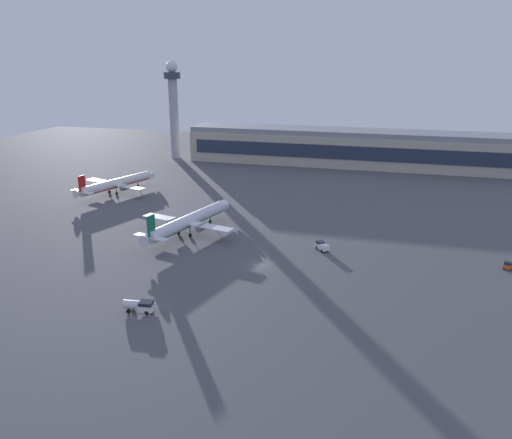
{
  "coord_description": "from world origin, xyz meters",
  "views": [
    {
      "loc": [
        29.53,
        -111.51,
        49.24
      ],
      "look_at": [
        -7.64,
        22.92,
        4.0
      ],
      "focal_mm": 35.62,
      "sensor_mm": 36.0,
      "label": 1
    }
  ],
  "objects_px": {
    "control_tower": "(173,104)",
    "fuel_truck": "(140,305)",
    "pushback_tug": "(508,265)",
    "airplane_near_gate": "(188,222)",
    "cargo_loader": "(322,246)",
    "airplane_far_stand": "(116,184)"
  },
  "relations": [
    {
      "from": "control_tower",
      "to": "fuel_truck",
      "type": "xyz_separation_m",
      "value": [
        59.55,
        -151.4,
        -25.36
      ]
    },
    {
      "from": "control_tower",
      "to": "pushback_tug",
      "type": "relative_size",
      "value": 13.31
    },
    {
      "from": "pushback_tug",
      "to": "fuel_truck",
      "type": "relative_size",
      "value": 0.54
    },
    {
      "from": "airplane_near_gate",
      "to": "cargo_loader",
      "type": "xyz_separation_m",
      "value": [
        39.2,
        -2.55,
        -2.58
      ]
    },
    {
      "from": "fuel_truck",
      "to": "cargo_loader",
      "type": "bearing_deg",
      "value": 138.94
    },
    {
      "from": "control_tower",
      "to": "cargo_loader",
      "type": "xyz_separation_m",
      "value": [
        89.92,
        -107.9,
        -25.55
      ]
    },
    {
      "from": "control_tower",
      "to": "airplane_near_gate",
      "type": "bearing_deg",
      "value": -64.29
    },
    {
      "from": "pushback_tug",
      "to": "cargo_loader",
      "type": "distance_m",
      "value": 45.07
    },
    {
      "from": "fuel_truck",
      "to": "cargo_loader",
      "type": "distance_m",
      "value": 53.05
    },
    {
      "from": "fuel_truck",
      "to": "airplane_near_gate",
      "type": "bearing_deg",
      "value": -175.27
    },
    {
      "from": "airplane_near_gate",
      "to": "pushback_tug",
      "type": "height_order",
      "value": "airplane_near_gate"
    },
    {
      "from": "control_tower",
      "to": "pushback_tug",
      "type": "xyz_separation_m",
      "value": [
        134.98,
        -108.61,
        -25.66
      ]
    },
    {
      "from": "cargo_loader",
      "to": "fuel_truck",
      "type": "bearing_deg",
      "value": -164.13
    },
    {
      "from": "pushback_tug",
      "to": "cargo_loader",
      "type": "xyz_separation_m",
      "value": [
        -45.07,
        0.7,
        0.11
      ]
    },
    {
      "from": "airplane_far_stand",
      "to": "cargo_loader",
      "type": "bearing_deg",
      "value": -6.45
    },
    {
      "from": "airplane_far_stand",
      "to": "pushback_tug",
      "type": "xyz_separation_m",
      "value": [
        127.93,
        -38.65,
        -2.54
      ]
    },
    {
      "from": "control_tower",
      "to": "pushback_tug",
      "type": "height_order",
      "value": "control_tower"
    },
    {
      "from": "pushback_tug",
      "to": "fuel_truck",
      "type": "height_order",
      "value": "fuel_truck"
    },
    {
      "from": "control_tower",
      "to": "pushback_tug",
      "type": "distance_m",
      "value": 175.14
    },
    {
      "from": "airplane_far_stand",
      "to": "airplane_near_gate",
      "type": "bearing_deg",
      "value": -20.88
    },
    {
      "from": "pushback_tug",
      "to": "cargo_loader",
      "type": "height_order",
      "value": "cargo_loader"
    },
    {
      "from": "fuel_truck",
      "to": "cargo_loader",
      "type": "xyz_separation_m",
      "value": [
        30.37,
        43.49,
        -0.19
      ]
    }
  ]
}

